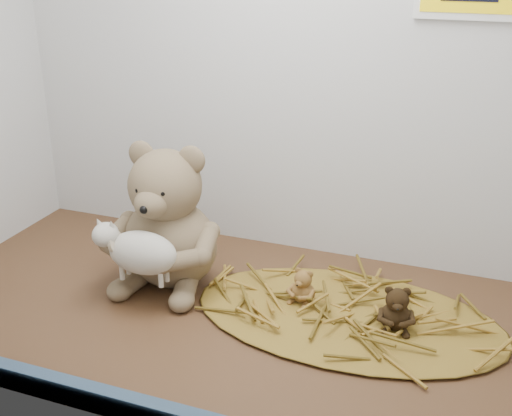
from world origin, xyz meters
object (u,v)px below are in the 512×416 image
at_px(main_teddy, 168,215).
at_px(mini_teddy_brown, 397,307).
at_px(toy_lamb, 143,253).
at_px(mini_teddy_tan, 303,284).

relative_size(main_teddy, mini_teddy_brown, 3.51).
bearing_deg(mini_teddy_brown, main_teddy, 164.74).
height_order(toy_lamb, mini_teddy_brown, toy_lamb).
xyz_separation_m(toy_lamb, mini_teddy_brown, (0.43, 0.07, -0.06)).
relative_size(main_teddy, toy_lamb, 1.64).
relative_size(main_teddy, mini_teddy_tan, 4.23).
xyz_separation_m(mini_teddy_tan, mini_teddy_brown, (0.17, -0.03, 0.01)).
bearing_deg(toy_lamb, main_teddy, 90.00).
relative_size(toy_lamb, mini_teddy_tan, 2.58).
bearing_deg(main_teddy, mini_teddy_brown, -6.91).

